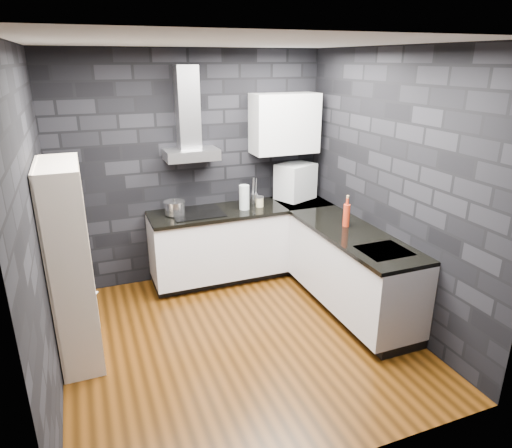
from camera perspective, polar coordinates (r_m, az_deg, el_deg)
ground at (r=4.59m, az=-2.08°, el=-14.19°), size 3.20×3.20×0.00m
ceiling at (r=3.81m, az=-2.62°, el=21.77°), size 3.20×3.20×0.00m
wall_back at (r=5.50m, az=-7.94°, el=6.87°), size 3.20×0.05×2.70m
wall_front at (r=2.63m, az=9.55°, el=-8.16°), size 3.20×0.05×2.70m
wall_left at (r=3.82m, az=-26.00°, el=-0.90°), size 0.05×3.20×2.70m
wall_right at (r=4.76m, az=16.54°, el=4.16°), size 0.05×3.20×2.70m
toekick_back at (r=5.81m, az=-1.84°, el=-5.84°), size 2.18×0.50×0.10m
toekick_right at (r=5.17m, az=11.90°, el=-9.82°), size 0.50×1.78×0.10m
counter_back_cab at (r=5.60m, az=-1.75°, el=-2.05°), size 2.20×0.60×0.76m
counter_right_cab at (r=4.95m, az=11.86°, el=-5.58°), size 0.60×1.80×0.76m
counter_back_top at (r=5.46m, az=-1.76°, el=1.81°), size 2.20×0.62×0.04m
counter_right_top at (r=4.79m, az=12.09°, el=-1.28°), size 0.62×1.80×0.04m
counter_corner_top at (r=5.77m, az=5.71°, el=2.74°), size 0.62×0.62×0.04m
hood_body at (r=5.26m, az=-8.07°, el=8.61°), size 0.60×0.34×0.12m
hood_chimney at (r=5.26m, az=-8.53°, el=14.20°), size 0.24×0.20×0.90m
upper_cabinet at (r=5.59m, az=3.59°, el=12.42°), size 0.80×0.35×0.70m
cooktop at (r=5.31m, az=-7.39°, el=1.42°), size 0.58×0.50×0.01m
sink_rim at (r=4.41m, az=15.73°, el=-3.26°), size 0.44×0.40×0.01m
pot at (r=5.27m, az=-10.14°, el=1.96°), size 0.30×0.30×0.14m
glass_vase at (r=5.37m, az=-1.48°, el=3.36°), size 0.13×0.13×0.29m
storage_jar at (r=5.49m, az=0.45°, el=2.75°), size 0.11×0.11×0.11m
utensil_crock at (r=5.62m, az=-0.23°, el=3.23°), size 0.12×0.12×0.12m
appliance_garage at (r=5.79m, az=4.95°, el=5.33°), size 0.54×0.49×0.44m
red_bottle at (r=4.91m, az=11.24°, el=1.06°), size 0.07×0.07×0.24m
bookshelf at (r=4.26m, az=-22.12°, el=-4.83°), size 0.51×0.86×1.80m
fruit_bowl at (r=4.11m, az=-22.17°, el=-5.17°), size 0.25×0.25×0.05m
book_red at (r=4.52m, az=-21.84°, el=-7.94°), size 0.16×0.06×0.21m
book_second at (r=4.58m, az=-21.90°, el=-7.27°), size 0.17×0.10×0.24m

